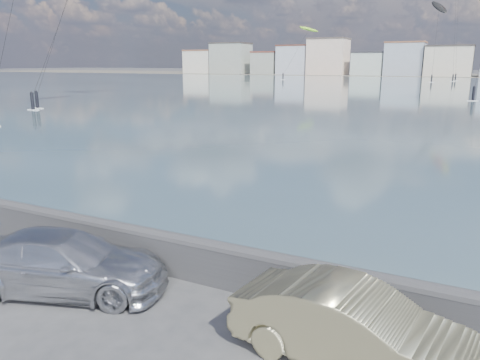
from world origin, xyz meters
name	(u,v)px	position (x,y,z in m)	size (l,w,h in m)	color
ground	(99,331)	(0.00, 0.00, 0.00)	(700.00, 700.00, 0.00)	#333335
bay_water	(446,90)	(0.00, 91.50, 0.01)	(500.00, 177.00, 0.00)	#334851
far_shore_strip	(467,76)	(0.00, 200.00, 0.01)	(500.00, 60.00, 0.00)	#4C473D
seawall	(178,253)	(0.00, 2.70, 0.58)	(400.00, 0.36, 1.08)	#28282B
far_buildings	(471,59)	(1.31, 186.00, 6.03)	(240.79, 13.26, 14.60)	beige
car_silver	(64,262)	(-1.83, 0.93, 0.67)	(1.88, 4.63, 1.34)	#B7B9BF
car_champagne	(355,328)	(4.58, 1.18, 0.69)	(1.47, 4.21, 1.39)	tan
kitesurfer_7	(439,8)	(-6.96, 139.24, 19.32)	(6.15, 17.34, 22.11)	black
kitesurfer_16	(309,30)	(-43.57, 137.78, 14.68)	(6.59, 17.54, 16.07)	#8CD826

